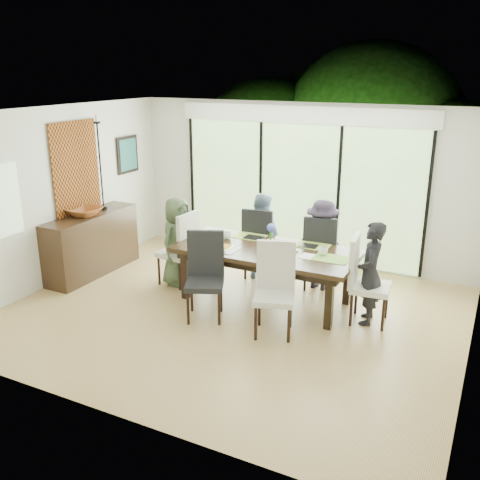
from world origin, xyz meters
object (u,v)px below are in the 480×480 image
at_px(table_top, 266,251).
at_px(sideboard, 92,244).
at_px(bowl, 85,212).
at_px(cup_a, 227,235).
at_px(chair_far_left, 262,242).
at_px(cup_c, 323,251).
at_px(vase, 271,244).
at_px(laptop, 210,241).
at_px(chair_far_right, 322,251).
at_px(person_far_right, 322,245).
at_px(person_far_left, 261,236).
at_px(person_left_end, 178,241).
at_px(chair_right_end, 371,281).
at_px(chair_left_end, 177,247).
at_px(person_right_end, 370,273).
at_px(cup_b, 273,249).
at_px(chair_near_left, 204,277).
at_px(chair_near_right, 274,291).

relative_size(table_top, sideboard, 1.45).
bearing_deg(bowl, cup_a, 11.96).
relative_size(chair_far_left, cup_c, 8.87).
relative_size(vase, laptop, 0.36).
bearing_deg(chair_far_left, table_top, 111.41).
bearing_deg(table_top, chair_far_right, 57.09).
xyz_separation_m(person_far_right, cup_a, (-1.25, -0.68, 0.16)).
height_order(person_far_left, person_far_right, same).
relative_size(person_left_end, laptop, 3.91).
height_order(chair_right_end, person_far_left, person_far_left).
height_order(laptop, cup_a, cup_a).
distance_m(person_far_right, vase, 0.94).
distance_m(chair_far_right, sideboard, 3.70).
distance_m(person_far_right, laptop, 1.69).
xyz_separation_m(chair_left_end, person_far_left, (1.05, 0.83, 0.10)).
xyz_separation_m(person_right_end, cup_b, (-1.33, -0.10, 0.16)).
xyz_separation_m(table_top, bowl, (-2.99, -0.33, 0.29)).
bearing_deg(chair_near_left, sideboard, 141.05).
distance_m(person_far_left, laptop, 1.02).
xyz_separation_m(chair_right_end, person_right_end, (-0.02, 0.00, 0.10)).
relative_size(chair_left_end, chair_far_left, 1.00).
height_order(chair_far_left, person_right_end, person_right_end).
relative_size(person_far_left, cup_c, 10.40).
bearing_deg(person_far_right, bowl, 23.71).
distance_m(chair_far_right, person_right_end, 1.26).
bearing_deg(chair_left_end, person_right_end, 95.61).
height_order(chair_left_end, chair_near_right, same).
xyz_separation_m(table_top, person_far_left, (-0.45, 0.83, -0.08)).
xyz_separation_m(chair_near_right, cup_c, (0.30, 0.97, 0.27)).
distance_m(chair_far_left, person_left_end, 1.34).
bearing_deg(table_top, person_far_right, 56.47).
bearing_deg(cup_c, chair_far_left, 149.04).
xyz_separation_m(person_left_end, bowl, (-1.51, -0.33, 0.37)).
distance_m(table_top, sideboard, 3.01).
height_order(chair_near_left, person_right_end, person_right_end).
xyz_separation_m(cup_b, sideboard, (-3.14, -0.13, -0.35)).
distance_m(person_far_right, cup_b, 1.03).
bearing_deg(chair_right_end, sideboard, 87.13).
distance_m(laptop, sideboard, 2.17).
bearing_deg(chair_far_left, chair_right_end, 149.96).
xyz_separation_m(chair_near_right, laptop, (-1.35, 0.77, 0.23)).
xyz_separation_m(chair_left_end, sideboard, (-1.49, -0.23, -0.09)).
distance_m(cup_c, bowl, 3.82).
bearing_deg(vase, chair_near_right, -63.94).
distance_m(person_right_end, laptop, 2.34).
distance_m(table_top, chair_near_left, 1.02).
xyz_separation_m(table_top, sideboard, (-2.99, -0.23, -0.27)).
xyz_separation_m(person_far_left, laptop, (-0.40, -0.93, 0.13)).
bearing_deg(person_far_right, chair_left_end, 27.54).
xyz_separation_m(chair_right_end, vase, (-1.45, 0.05, 0.28)).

